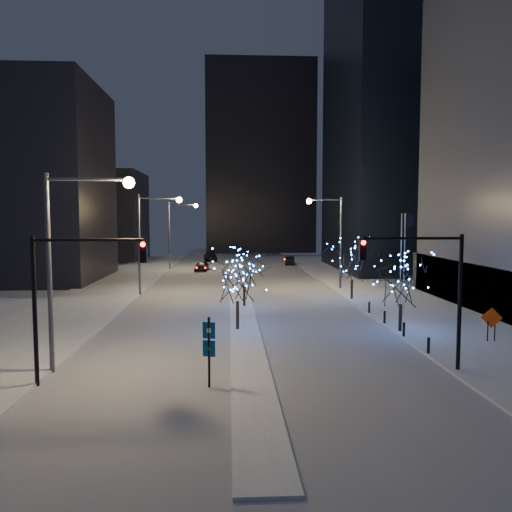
{
  "coord_description": "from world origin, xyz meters",
  "views": [
    {
      "loc": [
        -1.06,
        -23.16,
        7.85
      ],
      "look_at": [
        0.91,
        13.2,
        5.0
      ],
      "focal_mm": 35.0,
      "sensor_mm": 36.0,
      "label": 1
    }
  ],
  "objects": [
    {
      "name": "car_near",
      "position": [
        -5.04,
        49.22,
        0.74
      ],
      "size": [
        2.12,
        4.45,
        1.47
      ],
      "primitive_type": "imported",
      "rotation": [
        0.0,
        0.0,
        -0.09
      ],
      "color": "black",
      "rests_on": "ground"
    },
    {
      "name": "flagpoles",
      "position": [
        13.37,
        17.25,
        4.8
      ],
      "size": [
        1.35,
        2.6,
        8.0
      ],
      "color": "silver",
      "rests_on": "east_sidewalk"
    },
    {
      "name": "bollards",
      "position": [
        10.2,
        10.0,
        0.6
      ],
      "size": [
        0.16,
        12.16,
        0.9
      ],
      "color": "black",
      "rests_on": "east_sidewalk"
    },
    {
      "name": "ground",
      "position": [
        0.0,
        0.0,
        0.0
      ],
      "size": [
        160.0,
        160.0,
        0.0
      ],
      "primitive_type": "plane",
      "color": "silver",
      "rests_on": "ground"
    },
    {
      "name": "holiday_tree_plaza_far",
      "position": [
        10.5,
        22.92,
        3.72
      ],
      "size": [
        6.28,
        6.28,
        5.74
      ],
      "color": "black",
      "rests_on": "east_sidewalk"
    },
    {
      "name": "street_lamp_w_mid",
      "position": [
        -8.94,
        27.0,
        6.5
      ],
      "size": [
        4.4,
        0.56,
        10.0
      ],
      "color": "#595E66",
      "rests_on": "ground"
    },
    {
      "name": "holiday_tree_median_near",
      "position": [
        -0.5,
        10.74,
        3.67
      ],
      "size": [
        4.24,
        4.24,
        5.43
      ],
      "color": "black",
      "rests_on": "median"
    },
    {
      "name": "west_sidewalk",
      "position": [
        -14.0,
        20.0,
        0.07
      ],
      "size": [
        8.0,
        90.0,
        0.15
      ],
      "primitive_type": "cube",
      "color": "white",
      "rests_on": "ground"
    },
    {
      "name": "street_lamp_w_far",
      "position": [
        -8.94,
        52.0,
        6.5
      ],
      "size": [
        4.4,
        0.56,
        10.0
      ],
      "color": "#595E66",
      "rests_on": "ground"
    },
    {
      "name": "car_mid",
      "position": [
        8.95,
        58.64,
        0.7
      ],
      "size": [
        1.9,
        4.38,
        1.4
      ],
      "primitive_type": "imported",
      "rotation": [
        0.0,
        0.0,
        3.04
      ],
      "color": "black",
      "rests_on": "ground"
    },
    {
      "name": "horizon_block",
      "position": [
        6.0,
        92.0,
        21.0
      ],
      "size": [
        24.0,
        14.0,
        42.0
      ],
      "primitive_type": "cube",
      "color": "black",
      "rests_on": "ground"
    },
    {
      "name": "median",
      "position": [
        0.0,
        30.0,
        0.07
      ],
      "size": [
        2.0,
        80.0,
        0.15
      ],
      "primitive_type": "cube",
      "color": "white",
      "rests_on": "ground"
    },
    {
      "name": "wayfinding_sign",
      "position": [
        -2.0,
        -0.62,
        2.02
      ],
      "size": [
        0.58,
        0.24,
        3.29
      ],
      "rotation": [
        0.0,
        0.0,
        -0.29
      ],
      "color": "black",
      "rests_on": "ground"
    },
    {
      "name": "construction_sign",
      "position": [
        15.19,
        6.49,
        1.42
      ],
      "size": [
        1.25,
        0.36,
        2.11
      ],
      "rotation": [
        0.0,
        0.0,
        -0.25
      ],
      "color": "black",
      "rests_on": "east_sidewalk"
    },
    {
      "name": "traffic_signal_east",
      "position": [
        8.94,
        1.0,
        4.76
      ],
      "size": [
        5.26,
        0.43,
        7.0
      ],
      "color": "black",
      "rests_on": "ground"
    },
    {
      "name": "holiday_tree_plaza_near",
      "position": [
        10.5,
        9.56,
        3.51
      ],
      "size": [
        4.84,
        4.84,
        5.2
      ],
      "color": "black",
      "rests_on": "east_sidewalk"
    },
    {
      "name": "filler_west_near",
      "position": [
        -28.0,
        40.0,
        12.0
      ],
      "size": [
        22.0,
        18.0,
        24.0
      ],
      "primitive_type": "cube",
      "color": "black",
      "rests_on": "ground"
    },
    {
      "name": "traffic_signal_west",
      "position": [
        -8.44,
        -0.0,
        4.76
      ],
      "size": [
        5.26,
        0.43,
        7.0
      ],
      "color": "black",
      "rests_on": "ground"
    },
    {
      "name": "east_sidewalk",
      "position": [
        15.0,
        20.0,
        0.07
      ],
      "size": [
        10.0,
        90.0,
        0.15
      ],
      "primitive_type": "cube",
      "color": "white",
      "rests_on": "ground"
    },
    {
      "name": "holiday_tree_median_far",
      "position": [
        0.25,
        19.72,
        3.34
      ],
      "size": [
        4.7,
        4.7,
        4.88
      ],
      "color": "black",
      "rests_on": "median"
    },
    {
      "name": "road",
      "position": [
        0.0,
        35.0,
        0.01
      ],
      "size": [
        20.0,
        130.0,
        0.02
      ],
      "primitive_type": "cube",
      "color": "#A6ABB5",
      "rests_on": "ground"
    },
    {
      "name": "street_lamp_w_near",
      "position": [
        -8.94,
        2.0,
        6.5
      ],
      "size": [
        4.4,
        0.56,
        10.0
      ],
      "color": "#595E66",
      "rests_on": "ground"
    },
    {
      "name": "car_far",
      "position": [
        -4.38,
        65.83,
        0.79
      ],
      "size": [
        2.68,
        5.64,
        1.59
      ],
      "primitive_type": "imported",
      "rotation": [
        0.0,
        0.0,
        0.09
      ],
      "color": "black",
      "rests_on": "ground"
    },
    {
      "name": "filler_west_far",
      "position": [
        -26.0,
        70.0,
        8.0
      ],
      "size": [
        18.0,
        16.0,
        16.0
      ],
      "primitive_type": "cube",
      "color": "black",
      "rests_on": "ground"
    },
    {
      "name": "street_lamp_east",
      "position": [
        10.08,
        30.0,
        6.45
      ],
      "size": [
        3.9,
        0.56,
        10.0
      ],
      "color": "#595E66",
      "rests_on": "ground"
    }
  ]
}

